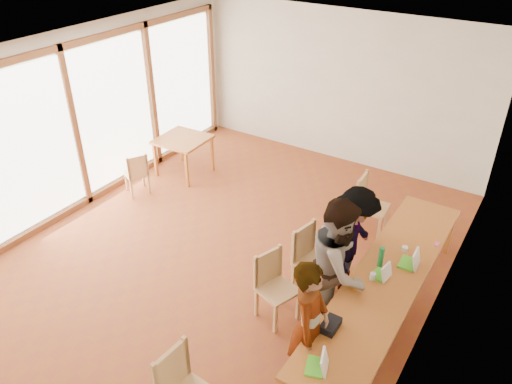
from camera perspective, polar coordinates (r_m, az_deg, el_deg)
ground at (r=7.68m, az=-3.86°, el=-7.38°), size 8.00×8.00×0.00m
wall_back at (r=10.06m, az=9.57°, el=11.65°), size 6.00×0.10×3.00m
wall_right at (r=5.83m, az=20.32°, el=-5.21°), size 0.10×8.00×3.00m
window_wall at (r=8.80m, az=-20.16°, el=7.30°), size 0.10×8.00×3.00m
ceiling at (r=6.28m, az=-4.85°, el=14.81°), size 6.00×8.00×0.04m
communal_table at (r=6.38m, az=14.71°, el=-9.66°), size 0.80×4.00×0.75m
side_table at (r=9.69m, az=-8.37°, el=5.66°), size 0.90×0.90×0.75m
chair_near at (r=5.29m, az=-8.68°, el=-20.84°), size 0.51×0.51×0.54m
chair_mid at (r=6.39m, az=1.91°, el=-9.81°), size 0.56×0.56×0.51m
chair_far at (r=6.80m, az=6.05°, el=-6.86°), size 0.54×0.54×0.53m
chair_empty at (r=8.07m, az=12.54°, el=-0.73°), size 0.49×0.49×0.53m
chair_spare at (r=9.19m, az=-13.44°, el=2.46°), size 0.51×0.51×0.43m
person_near at (r=5.48m, az=6.09°, el=-14.97°), size 0.54×0.68×1.66m
person_mid at (r=6.06m, az=9.43°, el=-8.56°), size 0.86×1.02×1.88m
person_far at (r=6.77m, az=11.14°, el=-5.52°), size 0.68×1.07×1.59m
laptop_near at (r=5.18m, az=7.28°, el=-18.97°), size 0.28×0.29×0.21m
laptop_mid at (r=6.30m, az=14.29°, el=-9.01°), size 0.23×0.25×0.19m
laptop_far at (r=6.57m, az=17.38°, el=-7.57°), size 0.24×0.28×0.22m
yellow_mug at (r=6.10m, az=11.04°, el=-10.24°), size 0.15×0.15×0.09m
green_bottle at (r=6.41m, az=14.10°, el=-7.21°), size 0.07×0.07×0.28m
clear_glass at (r=6.25m, az=13.19°, el=-9.36°), size 0.07×0.07×0.09m
condiment_cup at (r=6.82m, az=16.63°, el=-6.22°), size 0.08×0.08×0.06m
pink_phone at (r=7.07m, az=19.98°, el=-5.62°), size 0.05×0.10×0.01m
black_pouch at (r=5.57m, az=8.52°, el=-14.82°), size 0.16×0.26×0.09m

